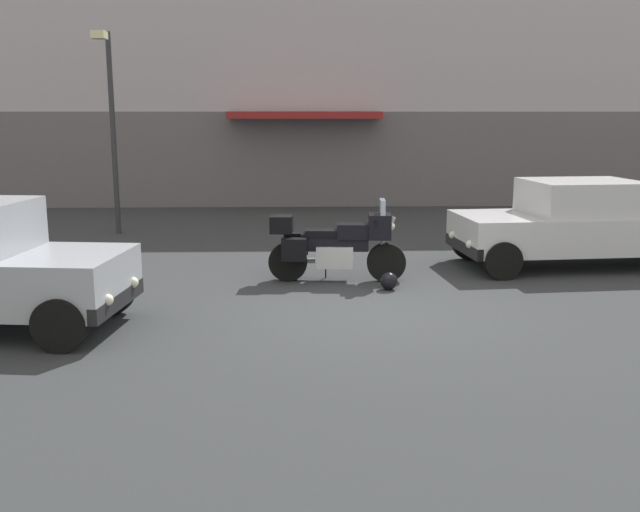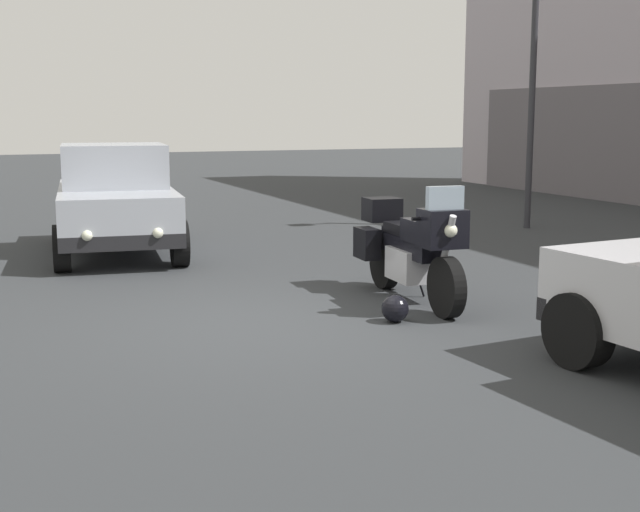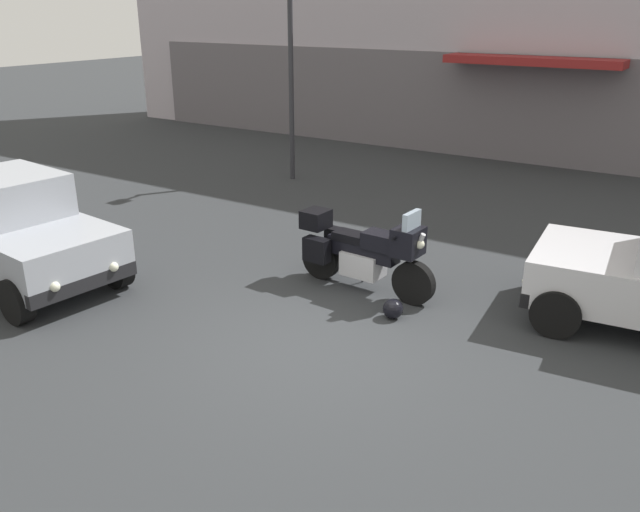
{
  "view_description": "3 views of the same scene",
  "coord_description": "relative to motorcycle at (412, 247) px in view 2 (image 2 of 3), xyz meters",
  "views": [
    {
      "loc": [
        -1.0,
        -9.56,
        2.69
      ],
      "look_at": [
        -0.68,
        0.76,
        0.65
      ],
      "focal_mm": 39.9,
      "sensor_mm": 36.0,
      "label": 1
    },
    {
      "loc": [
        7.93,
        -2.62,
        2.08
      ],
      "look_at": [
        -0.03,
        0.62,
        0.65
      ],
      "focal_mm": 47.84,
      "sensor_mm": 36.0,
      "label": 2
    },
    {
      "loc": [
        3.94,
        -6.07,
        4.0
      ],
      "look_at": [
        -0.49,
        0.83,
        0.86
      ],
      "focal_mm": 36.77,
      "sensor_mm": 36.0,
      "label": 3
    }
  ],
  "objects": [
    {
      "name": "helmet",
      "position": [
        0.83,
        -0.63,
        -0.48
      ],
      "size": [
        0.28,
        0.28,
        0.28
      ],
      "primitive_type": "sphere",
      "color": "black",
      "rests_on": "ground"
    },
    {
      "name": "ground_plane",
      "position": [
        0.41,
        -1.88,
        -0.62
      ],
      "size": [
        80.0,
        80.0,
        0.0
      ],
      "primitive_type": "plane",
      "color": "#2D3033"
    },
    {
      "name": "car_hatchback_near",
      "position": [
        -4.74,
        -2.53,
        0.19
      ],
      "size": [
        4.0,
        2.16,
        1.64
      ],
      "rotation": [
        0.0,
        0.0,
        -0.11
      ],
      "color": "#9EA3AD",
      "rests_on": "ground"
    },
    {
      "name": "streetlamp_curbside",
      "position": [
        -4.76,
        4.83,
        2.14
      ],
      "size": [
        0.28,
        0.94,
        4.51
      ],
      "color": "#2D2D33",
      "rests_on": "ground"
    },
    {
      "name": "motorcycle",
      "position": [
        0.0,
        0.0,
        0.0
      ],
      "size": [
        2.26,
        0.78,
        1.36
      ],
      "rotation": [
        0.0,
        0.0,
        -0.06
      ],
      "color": "black",
      "rests_on": "ground"
    }
  ]
}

